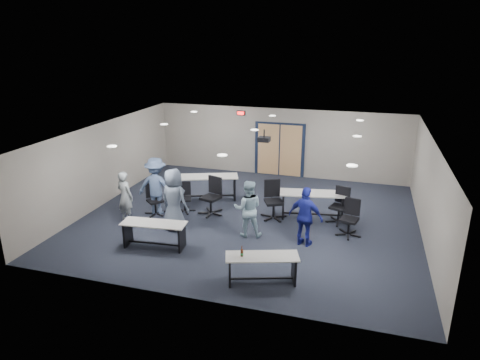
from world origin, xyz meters
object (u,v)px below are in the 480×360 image
(table_front_left, at_px, (154,230))
(chair_back_d, at_px, (339,206))
(table_front_right, at_px, (262,264))
(table_back_left, at_px, (208,183))
(table_back_right, at_px, (313,200))
(chair_loose_left, at_px, (155,200))
(chair_back_c, at_px, (274,200))
(person_navy, at_px, (306,217))
(chair_back_b, at_px, (211,196))
(chair_back_a, at_px, (184,198))
(person_gray, at_px, (125,197))
(person_plaid, at_px, (174,200))
(person_lightblue, at_px, (248,209))
(person_back, at_px, (156,186))
(chair_loose_right, at_px, (349,218))

(table_front_left, height_order, chair_back_d, chair_back_d)
(table_front_right, xyz_separation_m, table_back_left, (-3.03, 4.60, 0.10))
(table_back_right, bearing_deg, chair_loose_left, -176.04)
(table_front_right, bearing_deg, chair_back_c, 79.93)
(table_front_right, relative_size, chair_loose_left, 1.76)
(table_front_right, bearing_deg, chair_back_d, 51.52)
(person_navy, bearing_deg, chair_back_b, -5.23)
(table_back_right, distance_m, chair_loose_left, 4.91)
(table_back_left, height_order, chair_back_b, chair_back_b)
(chair_loose_left, bearing_deg, chair_back_a, -20.00)
(table_back_right, bearing_deg, person_navy, -98.47)
(table_front_right, height_order, chair_back_c, chair_back_c)
(table_front_left, relative_size, person_gray, 1.12)
(chair_back_c, relative_size, person_gray, 0.75)
(chair_back_c, distance_m, person_navy, 1.92)
(table_front_left, relative_size, chair_back_d, 1.61)
(table_back_left, xyz_separation_m, chair_loose_left, (-1.11, -1.75, -0.07))
(chair_back_a, xyz_separation_m, chair_back_c, (2.83, 0.30, 0.11))
(table_back_right, xyz_separation_m, chair_back_d, (0.81, -0.17, -0.01))
(chair_back_d, relative_size, person_plaid, 0.60)
(table_back_left, bearing_deg, person_gray, -145.48)
(chair_back_b, distance_m, person_gray, 2.58)
(person_gray, relative_size, person_navy, 0.96)
(table_front_right, distance_m, chair_loose_left, 5.03)
(table_back_left, relative_size, chair_back_a, 2.24)
(person_lightblue, bearing_deg, chair_back_b, -50.44)
(chair_back_d, relative_size, person_back, 0.60)
(chair_back_c, bearing_deg, person_lightblue, -133.76)
(table_front_right, distance_m, chair_back_b, 4.19)
(table_front_right, bearing_deg, chair_back_a, 117.14)
(person_gray, bearing_deg, table_front_left, 158.61)
(chair_loose_left, height_order, person_gray, person_gray)
(chair_back_c, relative_size, person_navy, 0.72)
(table_front_left, relative_size, chair_loose_right, 1.67)
(table_front_left, bearing_deg, person_lightblue, 26.17)
(table_back_left, distance_m, person_plaid, 2.58)
(table_back_right, relative_size, chair_loose_right, 1.98)
(chair_back_b, xyz_separation_m, chair_back_c, (1.97, 0.24, -0.00))
(person_plaid, bearing_deg, table_front_right, 162.46)
(table_front_right, height_order, table_back_left, table_front_right)
(person_navy, bearing_deg, table_front_right, 89.06)
(chair_back_d, bearing_deg, chair_loose_right, -49.72)
(table_front_right, relative_size, table_back_right, 0.83)
(chair_back_c, distance_m, chair_back_d, 1.96)
(chair_back_a, bearing_deg, person_back, -176.00)
(table_back_right, bearing_deg, table_front_left, -149.88)
(table_back_left, xyz_separation_m, chair_back_b, (0.55, -1.23, 0.03))
(person_plaid, relative_size, person_lightblue, 1.12)
(chair_loose_left, relative_size, chair_loose_right, 0.94)
(person_plaid, bearing_deg, chair_back_c, -132.91)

